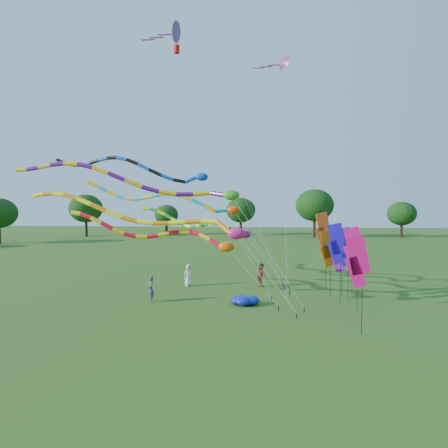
# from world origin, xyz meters

# --- Properties ---
(ground) EXTENTS (160.00, 160.00, 0.00)m
(ground) POSITION_xyz_m (0.00, 0.00, 0.00)
(ground) COLOR #315D18
(ground) RESTS_ON ground
(tree_ring) EXTENTS (116.21, 115.68, 9.64)m
(tree_ring) POSITION_xyz_m (-4.73, -0.57, 5.52)
(tree_ring) COLOR #382314
(tree_ring) RESTS_ON ground
(tube_kite_red) EXTENTS (12.73, 2.02, 6.06)m
(tube_kite_red) POSITION_xyz_m (-4.57, 3.64, 4.09)
(tube_kite_red) COLOR black
(tube_kite_red) RESTS_ON ground
(tube_kite_orange) EXTENTS (16.86, 4.57, 7.47)m
(tube_kite_orange) POSITION_xyz_m (-5.68, 3.40, 5.23)
(tube_kite_orange) COLOR black
(tube_kite_orange) RESTS_ON ground
(tube_kite_purple) EXTENTS (17.63, 2.13, 9.20)m
(tube_kite_purple) POSITION_xyz_m (-6.11, 3.03, 7.25)
(tube_kite_purple) COLOR black
(tube_kite_purple) RESTS_ON ground
(tube_kite_blue) EXTENTS (15.05, 2.82, 9.76)m
(tube_kite_blue) POSITION_xyz_m (-6.93, 5.82, 8.25)
(tube_kite_blue) COLOR black
(tube_kite_blue) RESTS_ON ground
(tube_kite_cyan) EXTENTS (14.60, 2.96, 8.19)m
(tube_kite_cyan) POSITION_xyz_m (-5.10, 7.27, 6.21)
(tube_kite_cyan) COLOR black
(tube_kite_cyan) RESTS_ON ground
(tube_kite_green) EXTENTS (11.90, 5.36, 6.24)m
(tube_kite_green) POSITION_xyz_m (-3.44, 11.66, 4.26)
(tube_kite_green) COLOR black
(tube_kite_green) RESTS_ON ground
(delta_kite_high_a) EXTENTS (9.40, 2.64, 18.29)m
(delta_kite_high_a) POSITION_xyz_m (-4.62, 5.86, 16.98)
(delta_kite_high_a) COLOR black
(delta_kite_high_a) RESTS_ON ground
(delta_kite_high_c) EXTENTS (3.04, 6.96, 17.38)m
(delta_kite_high_c) POSITION_xyz_m (2.54, 10.13, 16.43)
(delta_kite_high_c) COLOR black
(delta_kite_high_c) RESTS_ON ground
(banner_pole_red) EXTENTS (1.14, 0.39, 5.45)m
(banner_pole_red) POSITION_xyz_m (5.17, 7.57, 4.17)
(banner_pole_red) COLOR black
(banner_pole_red) RESTS_ON ground
(banner_pole_magenta_a) EXTENTS (1.16, 0.21, 4.64)m
(banner_pole_magenta_a) POSITION_xyz_m (5.26, -1.05, 3.37)
(banner_pole_magenta_a) COLOR black
(banner_pole_magenta_a) RESTS_ON ground
(banner_pole_green) EXTENTS (1.14, 0.41, 4.35)m
(banner_pole_green) POSITION_xyz_m (6.94, 7.57, 3.09)
(banner_pole_green) COLOR black
(banner_pole_green) RESTS_ON ground
(banner_pole_blue_b) EXTENTS (1.12, 0.48, 4.57)m
(banner_pole_blue_b) POSITION_xyz_m (6.12, 5.32, 3.30)
(banner_pole_blue_b) COLOR black
(banner_pole_blue_b) RESTS_ON ground
(banner_pole_blue_a) EXTENTS (1.14, 0.40, 4.87)m
(banner_pole_blue_a) POSITION_xyz_m (5.39, 4.15, 3.61)
(banner_pole_blue_a) COLOR black
(banner_pole_blue_a) RESTS_ON ground
(banner_pole_orange) EXTENTS (1.13, 0.43, 4.35)m
(banner_pole_orange) POSITION_xyz_m (5.22, 6.13, 3.09)
(banner_pole_orange) COLOR black
(banner_pole_orange) RESTS_ON ground
(banner_pole_magenta_b) EXTENTS (1.16, 0.20, 4.74)m
(banner_pole_magenta_b) POSITION_xyz_m (6.08, 3.01, 3.48)
(banner_pole_magenta_b) COLOR black
(banner_pole_magenta_b) RESTS_ON ground
(banner_pole_violet) EXTENTS (1.16, 0.29, 4.06)m
(banner_pole_violet) POSITION_xyz_m (5.91, 6.13, 2.80)
(banner_pole_violet) COLOR black
(banner_pole_violet) RESTS_ON ground
(blue_nylon_heap) EXTENTS (1.45, 1.90, 0.54)m
(blue_nylon_heap) POSITION_xyz_m (-0.28, 3.80, 0.24)
(blue_nylon_heap) COLOR #0D22AA
(blue_nylon_heap) RESTS_ON ground
(person_a) EXTENTS (0.93, 0.86, 1.60)m
(person_a) POSITION_xyz_m (-4.28, 8.26, 0.80)
(person_a) COLOR silver
(person_a) RESTS_ON ground
(person_b) EXTENTS (0.61, 0.69, 1.60)m
(person_b) POSITION_xyz_m (-5.73, 3.61, 0.80)
(person_b) COLOR #464D62
(person_b) RESTS_ON ground
(person_c) EXTENTS (0.79, 0.93, 1.69)m
(person_c) POSITION_xyz_m (1.02, 8.63, 0.84)
(person_c) COLOR #994137
(person_c) RESTS_ON ground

